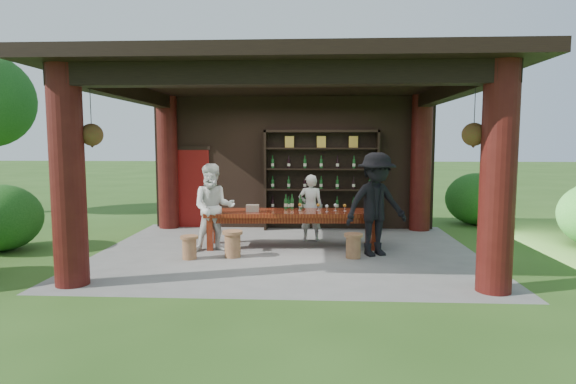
{
  "coord_description": "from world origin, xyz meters",
  "views": [
    {
      "loc": [
        0.52,
        -9.38,
        2.17
      ],
      "look_at": [
        0.0,
        0.4,
        1.15
      ],
      "focal_mm": 30.0,
      "sensor_mm": 36.0,
      "label": 1
    }
  ],
  "objects_px": {
    "guest_man": "(376,204)",
    "guest_woman": "(214,208)",
    "host": "(311,208)",
    "stool_far_left": "(189,247)",
    "napkin_basket": "(253,208)",
    "stool_near_left": "(233,243)",
    "stool_near_right": "(353,245)",
    "wine_shelf": "(321,180)",
    "tasting_table": "(292,216)"
  },
  "relations": [
    {
      "from": "guest_man",
      "to": "stool_near_right",
      "type": "bearing_deg",
      "value": -174.35
    },
    {
      "from": "guest_man",
      "to": "napkin_basket",
      "type": "xyz_separation_m",
      "value": [
        -2.44,
        0.55,
        -0.17
      ]
    },
    {
      "from": "wine_shelf",
      "to": "host",
      "type": "xyz_separation_m",
      "value": [
        -0.25,
        -1.35,
        -0.5
      ]
    },
    {
      "from": "tasting_table",
      "to": "stool_near_left",
      "type": "relative_size",
      "value": 7.11
    },
    {
      "from": "stool_near_right",
      "to": "host",
      "type": "relative_size",
      "value": 0.32
    },
    {
      "from": "wine_shelf",
      "to": "tasting_table",
      "type": "distance_m",
      "value": 2.17
    },
    {
      "from": "stool_near_left",
      "to": "guest_man",
      "type": "xyz_separation_m",
      "value": [
        2.71,
        0.29,
        0.72
      ]
    },
    {
      "from": "guest_man",
      "to": "guest_woman",
      "type": "bearing_deg",
      "value": 153.32
    },
    {
      "from": "guest_woman",
      "to": "stool_near_left",
      "type": "bearing_deg",
      "value": -57.01
    },
    {
      "from": "host",
      "to": "napkin_basket",
      "type": "height_order",
      "value": "host"
    },
    {
      "from": "stool_near_left",
      "to": "host",
      "type": "xyz_separation_m",
      "value": [
        1.46,
        1.62,
        0.47
      ]
    },
    {
      "from": "tasting_table",
      "to": "host",
      "type": "height_order",
      "value": "host"
    },
    {
      "from": "stool_near_left",
      "to": "host",
      "type": "relative_size",
      "value": 0.34
    },
    {
      "from": "tasting_table",
      "to": "stool_near_left",
      "type": "height_order",
      "value": "tasting_table"
    },
    {
      "from": "guest_woman",
      "to": "guest_man",
      "type": "xyz_separation_m",
      "value": [
        3.17,
        -0.19,
        0.11
      ]
    },
    {
      "from": "stool_far_left",
      "to": "host",
      "type": "xyz_separation_m",
      "value": [
        2.24,
        1.81,
        0.5
      ]
    },
    {
      "from": "stool_near_right",
      "to": "guest_woman",
      "type": "height_order",
      "value": "guest_woman"
    },
    {
      "from": "wine_shelf",
      "to": "guest_man",
      "type": "relative_size",
      "value": 1.42
    },
    {
      "from": "wine_shelf",
      "to": "stool_far_left",
      "type": "relative_size",
      "value": 6.39
    },
    {
      "from": "wine_shelf",
      "to": "host",
      "type": "bearing_deg",
      "value": -100.36
    },
    {
      "from": "tasting_table",
      "to": "stool_near_left",
      "type": "distance_m",
      "value": 1.5
    },
    {
      "from": "napkin_basket",
      "to": "tasting_table",
      "type": "bearing_deg",
      "value": 9.36
    },
    {
      "from": "wine_shelf",
      "to": "napkin_basket",
      "type": "bearing_deg",
      "value": -124.03
    },
    {
      "from": "napkin_basket",
      "to": "guest_man",
      "type": "bearing_deg",
      "value": -12.79
    },
    {
      "from": "host",
      "to": "guest_woman",
      "type": "bearing_deg",
      "value": 31.97
    },
    {
      "from": "host",
      "to": "guest_man",
      "type": "xyz_separation_m",
      "value": [
        1.25,
        -1.33,
        0.25
      ]
    },
    {
      "from": "wine_shelf",
      "to": "stool_near_left",
      "type": "xyz_separation_m",
      "value": [
        -1.71,
        -2.97,
        -0.97
      ]
    },
    {
      "from": "wine_shelf",
      "to": "host",
      "type": "height_order",
      "value": "wine_shelf"
    },
    {
      "from": "tasting_table",
      "to": "guest_woman",
      "type": "xyz_separation_m",
      "value": [
        -1.53,
        -0.5,
        0.24
      ]
    },
    {
      "from": "napkin_basket",
      "to": "wine_shelf",
      "type": "bearing_deg",
      "value": 55.97
    },
    {
      "from": "stool_near_right",
      "to": "guest_man",
      "type": "xyz_separation_m",
      "value": [
        0.44,
        0.24,
        0.74
      ]
    },
    {
      "from": "host",
      "to": "guest_man",
      "type": "bearing_deg",
      "value": 134.58
    },
    {
      "from": "wine_shelf",
      "to": "tasting_table",
      "type": "height_order",
      "value": "wine_shelf"
    },
    {
      "from": "guest_woman",
      "to": "stool_far_left",
      "type": "bearing_deg",
      "value": -126.19
    },
    {
      "from": "stool_near_left",
      "to": "stool_near_right",
      "type": "xyz_separation_m",
      "value": [
        2.28,
        0.05,
        -0.02
      ]
    },
    {
      "from": "stool_near_left",
      "to": "stool_far_left",
      "type": "xyz_separation_m",
      "value": [
        -0.78,
        -0.19,
        -0.03
      ]
    },
    {
      "from": "stool_near_right",
      "to": "guest_woman",
      "type": "xyz_separation_m",
      "value": [
        -2.73,
        0.43,
        0.63
      ]
    },
    {
      "from": "wine_shelf",
      "to": "stool_near_right",
      "type": "xyz_separation_m",
      "value": [
        0.57,
        -2.92,
        -0.99
      ]
    },
    {
      "from": "stool_near_left",
      "to": "napkin_basket",
      "type": "xyz_separation_m",
      "value": [
        0.28,
        0.85,
        0.55
      ]
    },
    {
      "from": "stool_near_right",
      "to": "stool_far_left",
      "type": "relative_size",
      "value": 1.06
    },
    {
      "from": "tasting_table",
      "to": "stool_near_left",
      "type": "bearing_deg",
      "value": -137.76
    },
    {
      "from": "wine_shelf",
      "to": "guest_man",
      "type": "distance_m",
      "value": 2.87
    },
    {
      "from": "host",
      "to": "tasting_table",
      "type": "bearing_deg",
      "value": 60.35
    },
    {
      "from": "stool_near_left",
      "to": "stool_near_right",
      "type": "relative_size",
      "value": 1.09
    },
    {
      "from": "wine_shelf",
      "to": "stool_near_right",
      "type": "height_order",
      "value": "wine_shelf"
    },
    {
      "from": "stool_near_right",
      "to": "stool_far_left",
      "type": "bearing_deg",
      "value": -175.45
    },
    {
      "from": "guest_man",
      "to": "stool_near_left",
      "type": "bearing_deg",
      "value": 162.85
    },
    {
      "from": "stool_far_left",
      "to": "guest_man",
      "type": "bearing_deg",
      "value": 7.93
    },
    {
      "from": "guest_woman",
      "to": "wine_shelf",
      "type": "bearing_deg",
      "value": 38.71
    },
    {
      "from": "guest_man",
      "to": "napkin_basket",
      "type": "height_order",
      "value": "guest_man"
    }
  ]
}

